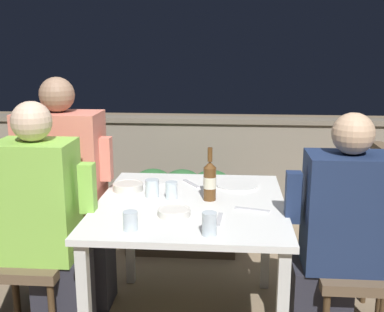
% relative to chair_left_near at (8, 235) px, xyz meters
% --- Properties ---
extents(parapet_wall, '(9.00, 0.18, 0.90)m').
position_rel_chair_left_near_xyz_m(parapet_wall, '(0.90, 1.80, -0.12)').
color(parapet_wall, gray).
rests_on(parapet_wall, ground_plane).
extents(dining_table, '(0.95, 1.05, 0.71)m').
position_rel_chair_left_near_xyz_m(dining_table, '(0.90, 0.17, 0.06)').
color(dining_table, white).
rests_on(dining_table, ground_plane).
extents(planter_hedge, '(0.79, 0.47, 0.60)m').
position_rel_chair_left_near_xyz_m(planter_hedge, '(0.75, 1.19, -0.24)').
color(planter_hedge, brown).
rests_on(planter_hedge, ground_plane).
extents(chair_left_near, '(0.41, 0.40, 0.97)m').
position_rel_chair_left_near_xyz_m(chair_left_near, '(0.00, 0.00, 0.00)').
color(chair_left_near, brown).
rests_on(chair_left_near, ground_plane).
extents(person_green_blouse, '(0.47, 0.26, 1.24)m').
position_rel_chair_left_near_xyz_m(person_green_blouse, '(0.20, -0.00, 0.05)').
color(person_green_blouse, '#282833').
rests_on(person_green_blouse, ground_plane).
extents(chair_left_far, '(0.41, 0.40, 0.97)m').
position_rel_chair_left_near_xyz_m(chair_left_far, '(-0.01, 0.37, 0.00)').
color(chair_left_far, brown).
rests_on(chair_left_far, ground_plane).
extents(person_coral_top, '(0.51, 0.26, 1.32)m').
position_rel_chair_left_near_xyz_m(person_coral_top, '(0.19, 0.37, 0.09)').
color(person_coral_top, '#282833').
rests_on(person_coral_top, ground_plane).
extents(chair_right_near, '(0.41, 0.40, 0.97)m').
position_rel_chair_left_near_xyz_m(chair_right_near, '(1.80, 0.01, 0.00)').
color(chair_right_near, brown).
rests_on(chair_right_near, ground_plane).
extents(person_navy_jumper, '(0.48, 0.26, 1.20)m').
position_rel_chair_left_near_xyz_m(person_navy_jumper, '(1.60, 0.01, 0.03)').
color(person_navy_jumper, '#282833').
rests_on(person_navy_jumper, ground_plane).
extents(chair_right_far, '(0.41, 0.40, 0.97)m').
position_rel_chair_left_near_xyz_m(chair_right_far, '(1.82, 0.34, 0.00)').
color(chair_right_far, brown).
rests_on(chair_right_far, ground_plane).
extents(beer_bottle, '(0.07, 0.07, 0.27)m').
position_rel_chair_left_near_xyz_m(beer_bottle, '(0.99, 0.21, 0.24)').
color(beer_bottle, brown).
rests_on(beer_bottle, dining_table).
extents(plate_0, '(0.23, 0.23, 0.01)m').
position_rel_chair_left_near_xyz_m(plate_0, '(1.14, 0.46, 0.14)').
color(plate_0, white).
rests_on(plate_0, dining_table).
extents(plate_1, '(0.22, 0.22, 0.01)m').
position_rel_chair_left_near_xyz_m(plate_1, '(0.65, 0.52, 0.14)').
color(plate_1, white).
rests_on(plate_1, dining_table).
extents(bowl_0, '(0.15, 0.15, 0.03)m').
position_rel_chair_left_near_xyz_m(bowl_0, '(0.84, -0.04, 0.16)').
color(bowl_0, silver).
rests_on(bowl_0, dining_table).
extents(bowl_1, '(0.17, 0.17, 0.04)m').
position_rel_chair_left_near_xyz_m(bowl_1, '(0.54, 0.33, 0.16)').
color(bowl_1, beige).
rests_on(bowl_1, dining_table).
extents(glass_cup_0, '(0.06, 0.06, 0.10)m').
position_rel_chair_left_near_xyz_m(glass_cup_0, '(1.01, -0.26, 0.19)').
color(glass_cup_0, silver).
rests_on(glass_cup_0, dining_table).
extents(glass_cup_1, '(0.07, 0.07, 0.09)m').
position_rel_chair_left_near_xyz_m(glass_cup_1, '(0.69, 0.23, 0.19)').
color(glass_cup_1, silver).
rests_on(glass_cup_1, dining_table).
extents(glass_cup_2, '(0.06, 0.06, 0.09)m').
position_rel_chair_left_near_xyz_m(glass_cup_2, '(0.79, 0.21, 0.18)').
color(glass_cup_2, silver).
rests_on(glass_cup_2, dining_table).
extents(glass_cup_3, '(0.06, 0.06, 0.08)m').
position_rel_chair_left_near_xyz_m(glass_cup_3, '(0.67, -0.23, 0.18)').
color(glass_cup_3, silver).
rests_on(glass_cup_3, dining_table).
extents(fork_0, '(0.17, 0.06, 0.01)m').
position_rel_chair_left_near_xyz_m(fork_0, '(1.20, 0.06, 0.14)').
color(fork_0, silver).
rests_on(fork_0, dining_table).
extents(fork_1, '(0.11, 0.15, 0.01)m').
position_rel_chair_left_near_xyz_m(fork_1, '(0.87, 0.48, 0.14)').
color(fork_1, silver).
rests_on(fork_1, dining_table).
extents(fork_2, '(0.03, 0.17, 0.01)m').
position_rel_chair_left_near_xyz_m(fork_2, '(1.05, -0.09, 0.14)').
color(fork_2, silver).
rests_on(fork_2, dining_table).
extents(potted_plant, '(0.41, 0.41, 0.71)m').
position_rel_chair_left_near_xyz_m(potted_plant, '(-0.26, 1.10, -0.14)').
color(potted_plant, '#B2A899').
rests_on(potted_plant, ground_plane).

